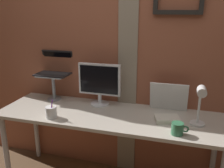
{
  "coord_description": "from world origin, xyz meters",
  "views": [
    {
      "loc": [
        0.54,
        -1.94,
        1.67
      ],
      "look_at": [
        -0.06,
        0.11,
        1.01
      ],
      "focal_mm": 39.72,
      "sensor_mm": 36.0,
      "label": 1
    }
  ],
  "objects": [
    {
      "name": "brick_wall_back",
      "position": [
        0.0,
        0.39,
        1.15
      ],
      "size": [
        3.31,
        0.16,
        2.31
      ],
      "color": "#9E563D",
      "rests_on": "ground_plane"
    },
    {
      "name": "coffee_mug",
      "position": [
        0.54,
        -0.2,
        0.81
      ],
      "size": [
        0.13,
        0.09,
        0.09
      ],
      "color": "#33724C",
      "rests_on": "desk"
    },
    {
      "name": "laptop",
      "position": [
        -0.71,
        0.28,
        1.09
      ],
      "size": [
        0.34,
        0.28,
        0.23
      ],
      "color": "black",
      "rests_on": "laptop_stand"
    },
    {
      "name": "laptop_stand",
      "position": [
        -0.71,
        0.21,
        0.94
      ],
      "size": [
        0.28,
        0.22,
        0.26
      ],
      "color": "gray",
      "rests_on": "desk"
    },
    {
      "name": "paper_clutter_stack",
      "position": [
        0.45,
        0.01,
        0.78
      ],
      "size": [
        0.23,
        0.19,
        0.04
      ],
      "primitive_type": "cube",
      "rotation": [
        0.0,
        0.0,
        0.28
      ],
      "color": "silver",
      "rests_on": "desk"
    },
    {
      "name": "whiteboard_panel",
      "position": [
        0.44,
        0.24,
        0.89
      ],
      "size": [
        0.34,
        0.09,
        0.27
      ],
      "primitive_type": "cube",
      "rotation": [
        0.26,
        0.0,
        0.0
      ],
      "color": "white",
      "rests_on": "desk"
    },
    {
      "name": "pen_cup",
      "position": [
        -0.51,
        -0.2,
        0.81
      ],
      "size": [
        0.1,
        0.1,
        0.17
      ],
      "color": "white",
      "rests_on": "desk"
    },
    {
      "name": "desk",
      "position": [
        -0.06,
        0.01,
        0.69
      ],
      "size": [
        2.01,
        0.63,
        0.76
      ],
      "color": "beige",
      "rests_on": "ground_plane"
    },
    {
      "name": "desk_lamp",
      "position": [
        0.69,
        -0.04,
        0.98
      ],
      "size": [
        0.12,
        0.2,
        0.35
      ],
      "color": "white",
      "rests_on": "desk"
    },
    {
      "name": "monitor",
      "position": [
        -0.21,
        0.21,
        1.0
      ],
      "size": [
        0.41,
        0.18,
        0.41
      ],
      "color": "white",
      "rests_on": "desk"
    }
  ]
}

